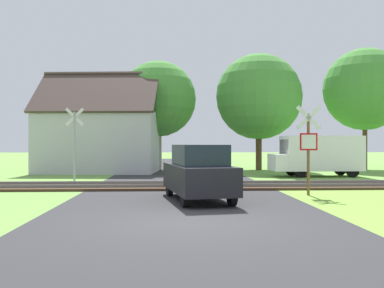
% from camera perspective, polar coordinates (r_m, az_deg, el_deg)
% --- Properties ---
extents(ground_plane, '(160.00, 160.00, 0.00)m').
position_cam_1_polar(ground_plane, '(10.04, -0.50, -10.36)').
color(ground_plane, '#6B9942').
extents(road_asphalt, '(7.41, 80.00, 0.01)m').
position_cam_1_polar(road_asphalt, '(12.01, -0.87, -8.62)').
color(road_asphalt, '#2D2D30').
rests_on(road_asphalt, ground).
extents(rail_track, '(60.00, 2.60, 0.22)m').
position_cam_1_polar(rail_track, '(17.70, -1.47, -5.65)').
color(rail_track, '#422D1E').
rests_on(rail_track, ground).
extents(stop_sign_near, '(0.87, 0.20, 3.16)m').
position_cam_1_polar(stop_sign_near, '(15.49, 15.27, -0.06)').
color(stop_sign_near, brown).
rests_on(stop_sign_near, ground).
extents(crossing_sign_far, '(0.88, 0.16, 3.53)m').
position_cam_1_polar(crossing_sign_far, '(21.08, -15.40, 0.64)').
color(crossing_sign_far, '#9E9EA5').
rests_on(crossing_sign_far, ground).
extents(house, '(8.04, 7.05, 6.50)m').
position_cam_1_polar(house, '(28.42, -11.91, 0.58)').
color(house, '#B7B7BC').
rests_on(house, ground).
extents(tree_right, '(5.92, 5.92, 8.03)m').
position_cam_1_polar(tree_right, '(30.10, 8.89, 6.23)').
color(tree_right, '#513823').
rests_on(tree_right, ground).
extents(tree_far, '(5.73, 5.73, 8.49)m').
position_cam_1_polar(tree_far, '(32.49, 22.06, 6.76)').
color(tree_far, '#513823').
rests_on(tree_far, ground).
extents(tree_center, '(5.22, 5.22, 7.51)m').
position_cam_1_polar(tree_center, '(29.71, -4.53, 6.00)').
color(tree_center, '#513823').
rests_on(tree_center, ground).
extents(mail_truck, '(4.95, 2.02, 2.24)m').
position_cam_1_polar(mail_truck, '(24.61, 16.47, -1.30)').
color(mail_truck, white).
rests_on(mail_truck, ground).
extents(parked_car, '(2.28, 4.22, 1.78)m').
position_cam_1_polar(parked_car, '(13.60, 0.86, -3.83)').
color(parked_car, black).
rests_on(parked_car, ground).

